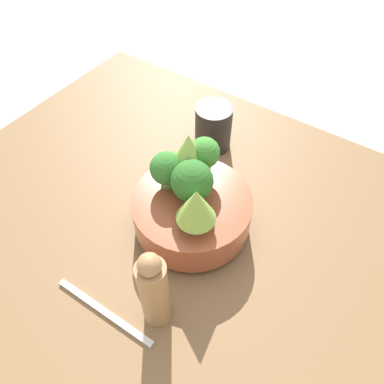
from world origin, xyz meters
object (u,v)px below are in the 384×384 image
Objects in this scene: bowl at (192,211)px; cup at (213,127)px; fork at (104,312)px; pepper_mill at (154,291)px.

cup is (-0.08, 0.20, 0.01)m from bowl.
fork is (-0.02, -0.21, -0.04)m from bowl.
cup is at bearing 98.69° from fork.
bowl is 0.22m from cup.
bowl reaches higher than fork.
pepper_mill reaches higher than cup.
bowl is at bearing 84.32° from fork.
pepper_mill reaches higher than bowl.
cup is 0.42m from fork.
bowl is at bearing -67.54° from cup.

